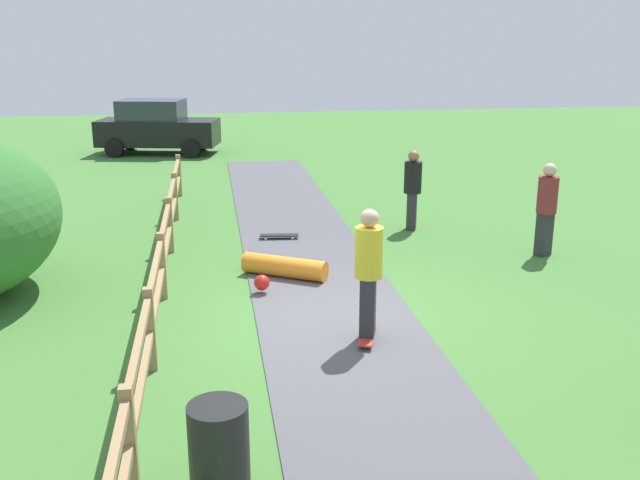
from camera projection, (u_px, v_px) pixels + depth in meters
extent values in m
plane|color=#427533|center=(336.00, 319.00, 10.59)|extent=(60.00, 60.00, 0.00)
cube|color=#515156|center=(336.00, 318.00, 10.59)|extent=(2.40, 28.00, 0.02)
cube|color=#997A51|center=(129.00, 441.00, 6.39)|extent=(0.12, 0.12, 1.10)
cube|color=#997A51|center=(150.00, 329.00, 8.83)|extent=(0.12, 0.12, 1.10)
cube|color=#997A51|center=(162.00, 266.00, 11.27)|extent=(0.12, 0.12, 1.10)
cube|color=#997A51|center=(170.00, 225.00, 13.71)|extent=(0.12, 0.12, 1.10)
cube|color=#997A51|center=(175.00, 196.00, 16.15)|extent=(0.12, 0.12, 1.10)
cube|color=#997A51|center=(179.00, 175.00, 18.59)|extent=(0.12, 0.12, 1.10)
cube|color=#997A51|center=(157.00, 297.00, 10.07)|extent=(0.08, 18.00, 0.09)
cube|color=#997A51|center=(155.00, 267.00, 9.94)|extent=(0.08, 18.00, 0.09)
cylinder|color=black|center=(219.00, 450.00, 6.44)|extent=(0.56, 0.56, 0.90)
cube|color=#B23326|center=(367.00, 335.00, 9.80)|extent=(0.44, 0.82, 0.02)
cylinder|color=silver|center=(364.00, 329.00, 10.09)|extent=(0.05, 0.07, 0.06)
cylinder|color=silver|center=(374.00, 330.00, 10.07)|extent=(0.05, 0.07, 0.06)
cylinder|color=silver|center=(360.00, 345.00, 9.56)|extent=(0.05, 0.07, 0.06)
cylinder|color=silver|center=(371.00, 346.00, 9.53)|extent=(0.05, 0.07, 0.06)
cube|color=#2D2D33|center=(368.00, 306.00, 9.68)|extent=(0.29, 0.37, 0.84)
cylinder|color=yellow|center=(369.00, 252.00, 9.47)|extent=(0.48, 0.48, 0.70)
sphere|color=tan|center=(370.00, 218.00, 9.34)|extent=(0.25, 0.25, 0.25)
cylinder|color=orange|center=(284.00, 267.00, 12.34)|extent=(1.50, 1.10, 0.36)
sphere|color=red|center=(262.00, 283.00, 11.55)|extent=(0.26, 0.26, 0.26)
cube|color=black|center=(279.00, 235.00, 14.69)|extent=(0.82, 0.27, 0.02)
cylinder|color=silver|center=(293.00, 236.00, 14.79)|extent=(0.06, 0.04, 0.06)
cylinder|color=silver|center=(293.00, 238.00, 14.65)|extent=(0.06, 0.04, 0.06)
cylinder|color=silver|center=(266.00, 236.00, 14.76)|extent=(0.06, 0.04, 0.06)
cylinder|color=silver|center=(266.00, 238.00, 14.62)|extent=(0.06, 0.04, 0.06)
cube|color=#2D2D33|center=(412.00, 211.00, 15.40)|extent=(0.30, 0.37, 0.82)
cylinder|color=black|center=(413.00, 177.00, 15.19)|extent=(0.49, 0.49, 0.68)
sphere|color=#9E704C|center=(414.00, 156.00, 15.06)|extent=(0.24, 0.24, 0.24)
cube|color=#2D2D33|center=(544.00, 234.00, 13.56)|extent=(0.38, 0.34, 0.84)
cylinder|color=maroon|center=(548.00, 195.00, 13.35)|extent=(0.52, 0.52, 0.70)
sphere|color=beige|center=(550.00, 170.00, 13.22)|extent=(0.25, 0.25, 0.25)
cube|color=black|center=(158.00, 132.00, 25.26)|extent=(4.46, 2.54, 0.90)
cube|color=#2D333D|center=(151.00, 110.00, 25.05)|extent=(2.48, 1.98, 0.70)
cylinder|color=black|center=(202.00, 142.00, 26.16)|extent=(0.68, 0.37, 0.64)
cylinder|color=black|center=(191.00, 149.00, 24.48)|extent=(0.68, 0.37, 0.64)
cylinder|color=black|center=(130.00, 141.00, 26.30)|extent=(0.68, 0.37, 0.64)
cylinder|color=black|center=(114.00, 148.00, 24.62)|extent=(0.68, 0.37, 0.64)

